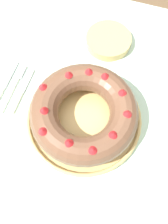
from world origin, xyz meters
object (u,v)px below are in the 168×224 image
Objects in this scene: cake_knife at (20,93)px; side_bowl at (108,40)px; bundt_cake at (84,112)px; serving_knife at (2,89)px; fork at (15,85)px; serving_dish at (84,118)px.

cake_knife is 1.05× the size of side_bowl.
bundt_cake is 0.30m from serving_knife.
cake_knife is at bearing -127.65° from side_bowl.
fork is 0.36m from side_bowl.
cake_knife is (0.06, 0.00, 0.00)m from serving_knife.
cake_knife is (-0.23, 0.02, -0.06)m from bundt_cake.
serving_dish reaches higher than fork.
fork is at bearing 45.41° from serving_knife.
cake_knife is at bearing -34.35° from fork.
serving_knife is at bearing 176.22° from serving_dish.
serving_dish is at bearing 25.10° from bundt_cake.
fork is at bearing 169.73° from bundt_cake.
side_bowl is (0.22, 0.29, 0.01)m from cake_knife.
serving_dish reaches higher than serving_knife.
bundt_cake is 0.31m from side_bowl.
bundt_cake reaches higher than serving_knife.
bundt_cake is at bearing -7.61° from fork.
serving_dish is 0.05m from bundt_cake.
side_bowl is at bearing 50.52° from serving_knife.
bundt_cake is at bearing 1.35° from serving_knife.
bundt_cake is 0.27m from fork.
fork is at bearing 136.92° from cake_knife.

